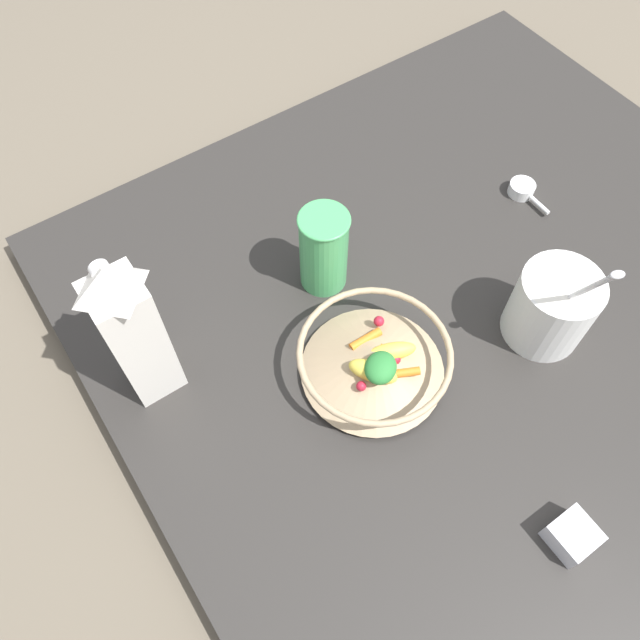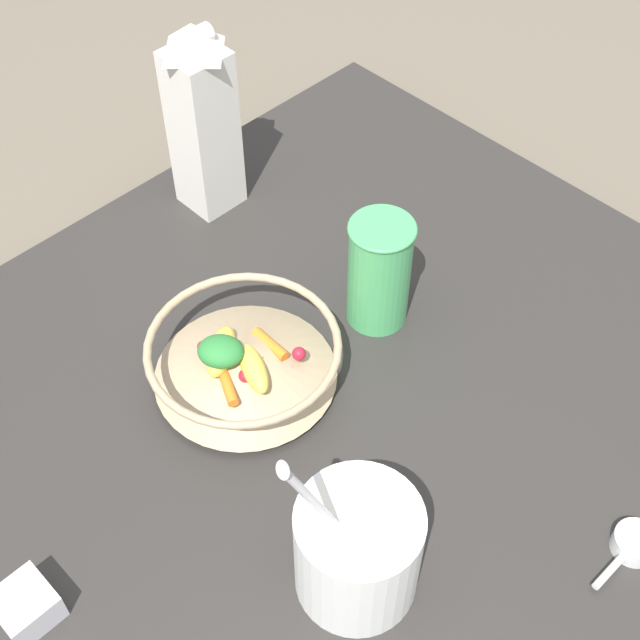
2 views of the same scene
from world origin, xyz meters
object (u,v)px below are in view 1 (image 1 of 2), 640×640
Objects in this scene: milk_carton at (133,331)px; drinking_cup at (324,249)px; spice_jar at (572,536)px; fruit_bowl at (374,361)px; yogurt_tub at (553,305)px.

drinking_cup is (-0.32, -0.01, -0.06)m from milk_carton.
drinking_cup is 0.54m from spice_jar.
drinking_cup is (-0.04, -0.19, 0.04)m from fruit_bowl.
fruit_bowl is 0.20m from drinking_cup.
milk_carton is 1.83× the size of drinking_cup.
fruit_bowl is 0.28m from yogurt_tub.
milk_carton is 0.64m from spice_jar.
spice_jar is (-0.03, 0.53, -0.06)m from drinking_cup.
milk_carton is 1.11× the size of yogurt_tub.
drinking_cup is at bearing -101.60° from fruit_bowl.
milk_carton is at bearing -26.23° from yogurt_tub.
drinking_cup is at bearing -178.61° from milk_carton.
milk_carton is 0.61m from yogurt_tub.
milk_carton is (0.28, -0.18, 0.10)m from fruit_bowl.
milk_carton is 5.05× the size of spice_jar.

